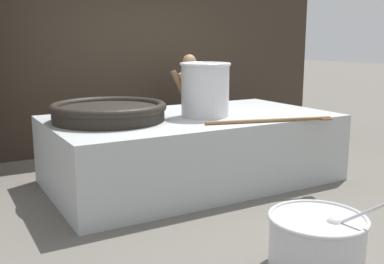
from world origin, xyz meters
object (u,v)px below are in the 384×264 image
giant_wok_near (109,111)px  prep_bowl_vegetables (317,239)px  stock_pot (205,89)px  cook (189,100)px

giant_wok_near → prep_bowl_vegetables: giant_wok_near is taller
giant_wok_near → prep_bowl_vegetables: size_ratio=1.41×
stock_pot → cook: (0.63, 1.51, -0.33)m
cook → prep_bowl_vegetables: size_ratio=1.64×
stock_pot → prep_bowl_vegetables: (-0.39, -2.25, -0.92)m
cook → prep_bowl_vegetables: 3.95m
giant_wok_near → cook: 2.15m
giant_wok_near → prep_bowl_vegetables: bearing=-74.0°
giant_wok_near → prep_bowl_vegetables: (0.72, -2.51, -0.70)m
stock_pot → prep_bowl_vegetables: size_ratio=0.69×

